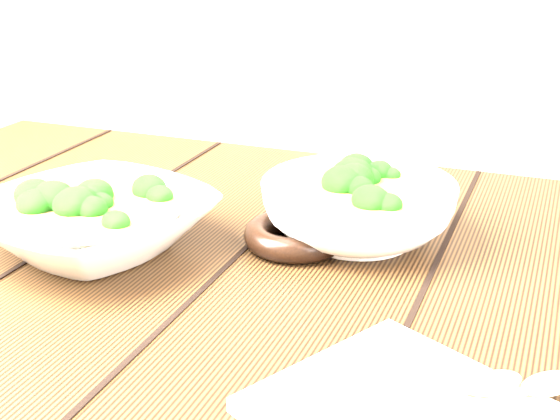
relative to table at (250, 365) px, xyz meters
The scene contains 6 objects.
table is the anchor object (origin of this frame).
soup_bowl_front 0.23m from the table, behind, with size 0.30×0.30×0.07m.
soup_bowl_back 0.21m from the table, 51.38° to the left, with size 0.28×0.28×0.08m.
trivet 0.15m from the table, 65.04° to the left, with size 0.11×0.11×0.03m, color black.
spoon_left 0.33m from the table, 36.66° to the right, with size 0.13×0.14×0.01m.
spoon_right 0.35m from the table, 30.27° to the right, with size 0.13×0.14×0.01m.
Camera 1 is at (0.29, -0.67, 1.09)m, focal length 50.00 mm.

